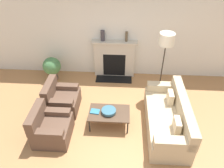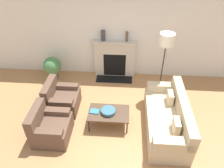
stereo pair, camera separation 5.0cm
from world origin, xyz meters
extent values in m
plane|color=#A87547|center=(0.00, 0.00, 0.00)|extent=(18.00, 18.00, 0.00)
cube|color=silver|center=(0.00, 2.72, 1.45)|extent=(18.00, 0.06, 2.90)
cube|color=beige|center=(-0.14, 2.59, 0.57)|extent=(1.25, 0.20, 1.14)
cube|color=black|center=(-0.14, 2.51, 0.41)|extent=(0.69, 0.04, 0.74)
cube|color=black|center=(-0.14, 2.31, 0.01)|extent=(1.13, 0.40, 0.02)
cube|color=beige|center=(-0.14, 2.56, 1.17)|extent=(1.37, 0.28, 0.05)
cube|color=tan|center=(1.19, 0.35, 0.22)|extent=(0.86, 2.05, 0.44)
cube|color=tan|center=(1.53, 0.35, 0.64)|extent=(0.20, 2.05, 0.41)
cube|color=tan|center=(1.19, 1.26, 0.55)|extent=(0.79, 0.22, 0.21)
cube|color=tan|center=(1.19, -0.57, 0.55)|extent=(0.79, 0.22, 0.21)
cube|color=beige|center=(1.32, 0.81, 0.58)|extent=(0.12, 0.32, 0.28)
cube|color=beige|center=(1.32, -0.12, 0.58)|extent=(0.12, 0.32, 0.28)
cube|color=brown|center=(-1.38, -0.09, 0.21)|extent=(0.78, 0.83, 0.42)
cube|color=brown|center=(-1.69, -0.09, 0.61)|extent=(0.18, 0.83, 0.38)
cube|color=brown|center=(-1.38, -0.42, 0.48)|extent=(0.70, 0.18, 0.12)
cube|color=brown|center=(-1.38, 0.23, 0.48)|extent=(0.70, 0.18, 0.12)
cube|color=brown|center=(-1.38, 0.88, 0.21)|extent=(0.78, 0.83, 0.42)
cube|color=brown|center=(-1.69, 0.88, 0.61)|extent=(0.18, 0.83, 0.38)
cube|color=brown|center=(-1.38, 0.55, 0.48)|extent=(0.70, 0.18, 0.12)
cube|color=brown|center=(-1.38, 1.20, 0.48)|extent=(0.70, 0.18, 0.12)
cube|color=#4C3828|center=(-0.14, 0.38, 0.37)|extent=(0.97, 0.61, 0.03)
cylinder|color=black|center=(-0.58, 0.12, 0.18)|extent=(0.03, 0.03, 0.36)
cylinder|color=black|center=(0.30, 0.12, 0.18)|extent=(0.03, 0.03, 0.36)
cylinder|color=black|center=(-0.58, 0.65, 0.18)|extent=(0.03, 0.03, 0.36)
cylinder|color=black|center=(0.30, 0.65, 0.18)|extent=(0.03, 0.03, 0.36)
cylinder|color=#38667A|center=(-0.15, 0.37, 0.40)|extent=(0.12, 0.12, 0.02)
cylinder|color=#38667A|center=(-0.15, 0.37, 0.44)|extent=(0.34, 0.34, 0.07)
cube|color=teal|center=(-0.48, 0.38, 0.40)|extent=(0.23, 0.19, 0.02)
cylinder|color=black|center=(1.18, 1.60, 0.01)|extent=(0.30, 0.30, 0.03)
cylinder|color=black|center=(1.18, 1.60, 0.83)|extent=(0.03, 0.03, 1.60)
cylinder|color=beige|center=(1.18, 1.60, 1.74)|extent=(0.38, 0.38, 0.30)
cylinder|color=#3D383D|center=(-0.49, 2.59, 1.35)|extent=(0.12, 0.12, 0.31)
cylinder|color=brown|center=(0.21, 2.59, 1.34)|extent=(0.08, 0.08, 0.29)
cylinder|color=brown|center=(-2.04, 2.23, 0.11)|extent=(0.27, 0.27, 0.22)
sphere|color=#477A47|center=(-2.04, 2.23, 0.47)|extent=(0.55, 0.55, 0.55)
camera|label=1|loc=(0.16, -3.37, 3.96)|focal=35.00mm
camera|label=2|loc=(0.21, -3.37, 3.96)|focal=35.00mm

